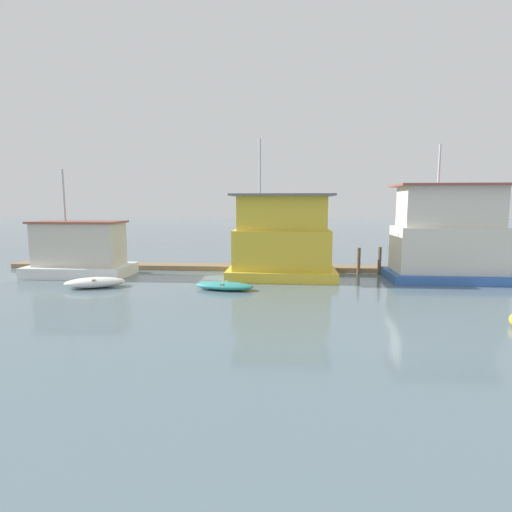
# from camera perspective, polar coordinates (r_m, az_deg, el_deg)

# --- Properties ---
(ground_plane) EXTENTS (200.00, 200.00, 0.00)m
(ground_plane) POSITION_cam_1_polar(r_m,az_deg,el_deg) (23.81, 0.19, -3.03)
(ground_plane) COLOR slate
(dock_walkway) EXTENTS (33.80, 1.52, 0.30)m
(dock_walkway) POSITION_cam_1_polar(r_m,az_deg,el_deg) (26.42, 0.64, -1.65)
(dock_walkway) COLOR #846B4C
(dock_walkway) RESTS_ON ground_plane
(houseboat_white) EXTENTS (5.97, 3.25, 6.36)m
(houseboat_white) POSITION_cam_1_polar(r_m,az_deg,el_deg) (26.33, -23.86, 0.64)
(houseboat_white) COLOR white
(houseboat_white) RESTS_ON ground_plane
(houseboat_yellow) EXTENTS (6.24, 4.18, 8.04)m
(houseboat_yellow) POSITION_cam_1_polar(r_m,az_deg,el_deg) (23.48, 3.71, 2.31)
(houseboat_yellow) COLOR gold
(houseboat_yellow) RESTS_ON ground_plane
(houseboat_blue) EXTENTS (6.44, 3.49, 7.59)m
(houseboat_blue) POSITION_cam_1_polar(r_m,az_deg,el_deg) (24.94, 25.69, 2.40)
(houseboat_blue) COLOR #3866B7
(houseboat_blue) RESTS_ON ground_plane
(dinghy_white) EXTENTS (3.20, 2.05, 0.54)m
(dinghy_white) POSITION_cam_1_polar(r_m,az_deg,el_deg) (22.45, -22.02, -3.52)
(dinghy_white) COLOR white
(dinghy_white) RESTS_ON ground_plane
(dinghy_teal) EXTENTS (3.15, 1.54, 0.40)m
(dinghy_teal) POSITION_cam_1_polar(r_m,az_deg,el_deg) (20.38, -4.56, -4.27)
(dinghy_teal) COLOR teal
(dinghy_teal) RESTS_ON ground_plane
(mooring_post_far_left) EXTENTS (0.22, 0.22, 1.69)m
(mooring_post_far_left) POSITION_cam_1_polar(r_m,az_deg,el_deg) (25.89, 17.23, -0.62)
(mooring_post_far_left) COLOR brown
(mooring_post_far_left) RESTS_ON ground_plane
(mooring_post_near_right) EXTENTS (0.30, 0.30, 1.87)m
(mooring_post_near_right) POSITION_cam_1_polar(r_m,az_deg,el_deg) (25.25, 2.88, -0.28)
(mooring_post_near_right) COLOR brown
(mooring_post_near_right) RESTS_ON ground_plane
(mooring_post_centre) EXTENTS (0.22, 0.22, 1.63)m
(mooring_post_centre) POSITION_cam_1_polar(r_m,az_deg,el_deg) (25.64, 14.45, -0.66)
(mooring_post_centre) COLOR brown
(mooring_post_centre) RESTS_ON ground_plane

